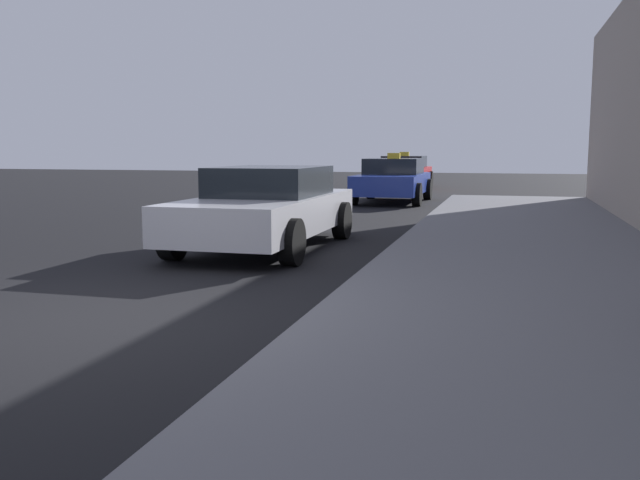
% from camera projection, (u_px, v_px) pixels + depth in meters
% --- Properties ---
extents(ground_plane, '(80.00, 80.00, 0.00)m').
position_uv_depth(ground_plane, '(92.00, 320.00, 6.26)').
color(ground_plane, black).
extents(sidewalk, '(4.00, 32.00, 0.15)m').
position_uv_depth(sidewalk, '(553.00, 344.00, 5.20)').
color(sidewalk, '#5B5B60').
rests_on(sidewalk, ground_plane).
extents(car_silver, '(1.97, 4.48, 1.27)m').
position_uv_depth(car_silver, '(267.00, 207.00, 10.71)').
color(car_silver, '#B7B7BF').
rests_on(car_silver, ground_plane).
extents(car_blue, '(1.99, 4.00, 1.43)m').
position_uv_depth(car_blue, '(393.00, 180.00, 20.01)').
color(car_blue, '#233899').
rests_on(car_blue, ground_plane).
extents(car_red, '(2.02, 4.08, 1.43)m').
position_uv_depth(car_red, '(404.00, 172.00, 27.18)').
color(car_red, red).
rests_on(car_red, ground_plane).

